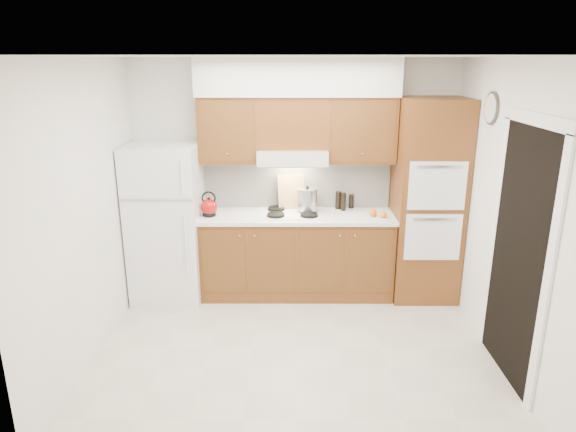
# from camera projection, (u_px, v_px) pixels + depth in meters

# --- Properties ---
(floor) EXTENTS (3.60, 3.60, 0.00)m
(floor) POSITION_uv_depth(u_px,v_px,m) (295.00, 348.00, 4.78)
(floor) COLOR beige
(floor) RESTS_ON ground
(ceiling) EXTENTS (3.60, 3.60, 0.00)m
(ceiling) POSITION_uv_depth(u_px,v_px,m) (297.00, 56.00, 4.02)
(ceiling) COLOR white
(ceiling) RESTS_ON wall_back
(wall_back) EXTENTS (3.60, 0.02, 2.60)m
(wall_back) POSITION_uv_depth(u_px,v_px,m) (294.00, 176.00, 5.83)
(wall_back) COLOR white
(wall_back) RESTS_ON floor
(wall_left) EXTENTS (0.02, 3.00, 2.60)m
(wall_left) POSITION_uv_depth(u_px,v_px,m) (87.00, 215.00, 4.40)
(wall_left) COLOR white
(wall_left) RESTS_ON floor
(wall_right) EXTENTS (0.02, 3.00, 2.60)m
(wall_right) POSITION_uv_depth(u_px,v_px,m) (506.00, 215.00, 4.39)
(wall_right) COLOR white
(wall_right) RESTS_ON floor
(fridge) EXTENTS (0.75, 0.72, 1.72)m
(fridge) POSITION_uv_depth(u_px,v_px,m) (167.00, 223.00, 5.62)
(fridge) COLOR white
(fridge) RESTS_ON floor
(base_cabinets) EXTENTS (2.11, 0.60, 0.90)m
(base_cabinets) POSITION_uv_depth(u_px,v_px,m) (297.00, 256.00, 5.80)
(base_cabinets) COLOR brown
(base_cabinets) RESTS_ON floor
(countertop) EXTENTS (2.13, 0.62, 0.04)m
(countertop) POSITION_uv_depth(u_px,v_px,m) (297.00, 216.00, 5.65)
(countertop) COLOR white
(countertop) RESTS_ON base_cabinets
(backsplash) EXTENTS (2.11, 0.03, 0.56)m
(backsplash) POSITION_uv_depth(u_px,v_px,m) (297.00, 183.00, 5.84)
(backsplash) COLOR white
(backsplash) RESTS_ON countertop
(oven_cabinet) EXTENTS (0.70, 0.65, 2.20)m
(oven_cabinet) POSITION_uv_depth(u_px,v_px,m) (427.00, 201.00, 5.58)
(oven_cabinet) COLOR brown
(oven_cabinet) RESTS_ON floor
(upper_cab_left) EXTENTS (0.63, 0.33, 0.70)m
(upper_cab_left) POSITION_uv_depth(u_px,v_px,m) (228.00, 130.00, 5.52)
(upper_cab_left) COLOR brown
(upper_cab_left) RESTS_ON wall_back
(upper_cab_right) EXTENTS (0.73, 0.33, 0.70)m
(upper_cab_right) POSITION_uv_depth(u_px,v_px,m) (361.00, 130.00, 5.51)
(upper_cab_right) COLOR brown
(upper_cab_right) RESTS_ON wall_back
(range_hood) EXTENTS (0.75, 0.45, 0.15)m
(range_hood) POSITION_uv_depth(u_px,v_px,m) (292.00, 156.00, 5.54)
(range_hood) COLOR silver
(range_hood) RESTS_ON wall_back
(upper_cab_over_hood) EXTENTS (0.75, 0.33, 0.55)m
(upper_cab_over_hood) POSITION_uv_depth(u_px,v_px,m) (293.00, 123.00, 5.49)
(upper_cab_over_hood) COLOR brown
(upper_cab_over_hood) RESTS_ON range_hood
(soffit) EXTENTS (2.13, 0.36, 0.40)m
(soffit) POSITION_uv_depth(u_px,v_px,m) (297.00, 77.00, 5.34)
(soffit) COLOR silver
(soffit) RESTS_ON wall_back
(cooktop) EXTENTS (0.74, 0.50, 0.01)m
(cooktop) POSITION_uv_depth(u_px,v_px,m) (292.00, 213.00, 5.66)
(cooktop) COLOR white
(cooktop) RESTS_ON countertop
(doorway) EXTENTS (0.02, 0.90, 2.10)m
(doorway) POSITION_uv_depth(u_px,v_px,m) (518.00, 257.00, 4.13)
(doorway) COLOR black
(doorway) RESTS_ON floor
(wall_clock) EXTENTS (0.02, 0.30, 0.30)m
(wall_clock) POSITION_uv_depth(u_px,v_px,m) (492.00, 108.00, 4.67)
(wall_clock) COLOR #3F3833
(wall_clock) RESTS_ON wall_right
(kettle) EXTENTS (0.23, 0.23, 0.18)m
(kettle) POSITION_uv_depth(u_px,v_px,m) (209.00, 207.00, 5.56)
(kettle) COLOR #980C0B
(kettle) RESTS_ON countertop
(cutting_board) EXTENTS (0.32, 0.17, 0.40)m
(cutting_board) POSITION_uv_depth(u_px,v_px,m) (291.00, 192.00, 5.79)
(cutting_board) COLOR tan
(cutting_board) RESTS_ON countertop
(stock_pot) EXTENTS (0.29, 0.29, 0.23)m
(stock_pot) POSITION_uv_depth(u_px,v_px,m) (307.00, 199.00, 5.68)
(stock_pot) COLOR #B0AFB4
(stock_pot) RESTS_ON cooktop
(condiment_a) EXTENTS (0.07, 0.07, 0.20)m
(condiment_a) POSITION_uv_depth(u_px,v_px,m) (343.00, 202.00, 5.77)
(condiment_a) COLOR black
(condiment_a) RESTS_ON countertop
(condiment_b) EXTENTS (0.07, 0.07, 0.20)m
(condiment_b) POSITION_uv_depth(u_px,v_px,m) (338.00, 200.00, 5.83)
(condiment_b) COLOR black
(condiment_b) RESTS_ON countertop
(condiment_c) EXTENTS (0.07, 0.07, 0.16)m
(condiment_c) POSITION_uv_depth(u_px,v_px,m) (351.00, 201.00, 5.87)
(condiment_c) COLOR black
(condiment_c) RESTS_ON countertop
(orange_near) EXTENTS (0.08, 0.08, 0.07)m
(orange_near) POSITION_uv_depth(u_px,v_px,m) (383.00, 214.00, 5.52)
(orange_near) COLOR #FFA40D
(orange_near) RESTS_ON countertop
(orange_far) EXTENTS (0.09, 0.09, 0.08)m
(orange_far) POSITION_uv_depth(u_px,v_px,m) (373.00, 213.00, 5.57)
(orange_far) COLOR #FA630D
(orange_far) RESTS_ON countertop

